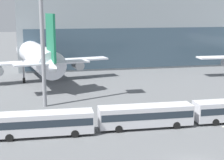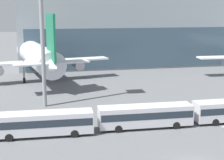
{
  "view_description": "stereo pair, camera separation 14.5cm",
  "coord_description": "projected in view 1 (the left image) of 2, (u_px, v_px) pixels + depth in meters",
  "views": [
    {
      "loc": [
        -15.14,
        -30.13,
        15.92
      ],
      "look_at": [
        -3.34,
        25.81,
        4.0
      ],
      "focal_mm": 55.0,
      "sensor_mm": 36.0,
      "label": 1
    },
    {
      "loc": [
        -15.0,
        -30.16,
        15.92
      ],
      "look_at": [
        -3.34,
        25.81,
        4.0
      ],
      "focal_mm": 55.0,
      "sensor_mm": 36.0,
      "label": 2
    }
  ],
  "objects": [
    {
      "name": "airliner_at_gate_near",
      "position": [
        38.0,
        57.0,
        76.43
      ],
      "size": [
        31.63,
        35.1,
        15.06
      ],
      "rotation": [
        0.0,
        0.0,
        1.76
      ],
      "color": "silver",
      "rests_on": "ground_plane"
    },
    {
      "name": "shuttle_bus_1",
      "position": [
        43.0,
        122.0,
        43.37
      ],
      "size": [
        12.92,
        3.18,
        3.09
      ],
      "rotation": [
        0.0,
        0.0,
        -0.03
      ],
      "color": "silver",
      "rests_on": "ground_plane"
    },
    {
      "name": "shuttle_bus_2",
      "position": [
        146.0,
        115.0,
        46.45
      ],
      "size": [
        12.9,
        3.07,
        3.09
      ],
      "rotation": [
        0.0,
        0.0,
        -0.03
      ],
      "color": "silver",
      "rests_on": "ground_plane"
    },
    {
      "name": "lane_stripe_5",
      "position": [
        36.0,
        132.0,
        45.25
      ],
      "size": [
        11.23,
        3.71,
        0.01
      ],
      "primitive_type": "cube",
      "rotation": [
        0.0,
        0.0,
        -0.3
      ],
      "color": "silver",
      "rests_on": "ground_plane"
    }
  ]
}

